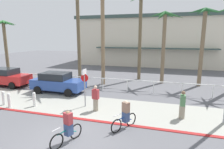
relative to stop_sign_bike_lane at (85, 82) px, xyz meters
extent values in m
plane|color=#5B5B60|center=(0.86, 5.90, -1.68)|extent=(80.00, 80.00, 0.00)
cube|color=#9E9E93|center=(0.86, 0.10, -1.67)|extent=(44.00, 4.00, 0.02)
cube|color=maroon|center=(0.86, -1.90, -1.66)|extent=(44.00, 0.24, 0.03)
cube|color=beige|center=(3.20, 23.87, 2.07)|extent=(25.13, 11.95, 7.50)
cube|color=#384C47|center=(3.20, 23.87, 6.07)|extent=(25.73, 12.55, 0.50)
cube|color=#384C47|center=(3.20, 17.40, 1.32)|extent=(17.59, 1.20, 0.16)
cylinder|color=white|center=(0.86, 4.40, -0.68)|extent=(24.46, 0.08, 0.08)
cylinder|color=white|center=(-11.37, 4.40, -1.18)|extent=(0.08, 0.08, 1.00)
cylinder|color=white|center=(-9.15, 4.40, -1.18)|extent=(0.08, 0.08, 1.00)
cylinder|color=white|center=(-6.92, 4.40, -1.18)|extent=(0.08, 0.08, 1.00)
cylinder|color=white|center=(-4.70, 4.40, -1.18)|extent=(0.08, 0.08, 1.00)
cylinder|color=white|center=(-2.48, 4.40, -1.18)|extent=(0.08, 0.08, 1.00)
cylinder|color=white|center=(-0.25, 4.40, -1.18)|extent=(0.08, 0.08, 1.00)
cylinder|color=white|center=(1.97, 4.40, -1.18)|extent=(0.08, 0.08, 1.00)
cylinder|color=white|center=(4.20, 4.40, -1.18)|extent=(0.08, 0.08, 1.00)
cylinder|color=white|center=(6.42, 4.40, -1.18)|extent=(0.08, 0.08, 1.00)
cylinder|color=white|center=(8.64, 4.40, -1.18)|extent=(0.08, 0.08, 1.00)
cylinder|color=gray|center=(0.00, 0.00, -0.58)|extent=(0.08, 0.08, 2.20)
cube|color=white|center=(0.00, 0.00, 0.70)|extent=(0.04, 0.56, 0.36)
cylinder|color=red|center=(0.00, 0.00, 0.30)|extent=(0.52, 0.03, 0.52)
cylinder|color=white|center=(-5.49, -1.30, -1.25)|extent=(0.20, 0.20, 0.85)
sphere|color=white|center=(-5.49, -1.30, -0.78)|extent=(0.20, 0.20, 0.20)
cylinder|color=white|center=(-3.28, -0.93, -1.25)|extent=(0.20, 0.20, 0.85)
sphere|color=white|center=(-3.28, -0.93, -0.78)|extent=(0.20, 0.20, 0.20)
cylinder|color=white|center=(-4.74, -1.58, -1.25)|extent=(0.20, 0.20, 0.85)
sphere|color=white|center=(-4.74, -1.58, -0.78)|extent=(0.20, 0.20, 0.20)
cylinder|color=brown|center=(-13.18, 6.89, 1.50)|extent=(0.36, 0.36, 6.36)
cone|color=#2D6B33|center=(-12.37, 6.89, 4.43)|extent=(1.71, 0.32, 0.81)
cone|color=#2D6B33|center=(-12.69, 7.30, 4.53)|extent=(1.24, 1.11, 0.62)
cone|color=#2D6B33|center=(-13.04, 7.67, 4.54)|extent=(0.60, 1.67, 0.60)
cone|color=#2D6B33|center=(-13.53, 7.51, 4.54)|extent=(1.02, 1.45, 0.60)
cone|color=#2D6B33|center=(-14.05, 7.21, 4.53)|extent=(1.91, 0.95, 0.63)
cone|color=#2D6B33|center=(-12.66, 6.46, 4.55)|extent=(1.29, 1.16, 0.58)
cylinder|color=brown|center=(-4.02, 7.51, 3.02)|extent=(0.36, 0.36, 9.39)
cylinder|color=#846B4C|center=(-0.82, 6.16, 3.25)|extent=(0.36, 0.36, 9.85)
cylinder|color=brown|center=(2.25, 9.46, 2.73)|extent=(0.36, 0.36, 8.81)
cylinder|color=#756047|center=(4.76, 8.24, 1.77)|extent=(0.36, 0.36, 6.89)
cone|color=#2D6B33|center=(5.57, 8.24, 4.95)|extent=(1.72, 0.32, 0.82)
cone|color=#2D6B33|center=(5.16, 8.94, 5.04)|extent=(1.12, 1.62, 0.66)
cone|color=#2D6B33|center=(4.36, 8.92, 4.94)|extent=(1.12, 1.61, 0.84)
cone|color=#2D6B33|center=(4.00, 8.24, 5.03)|extent=(1.59, 0.32, 0.68)
cone|color=#2D6B33|center=(4.44, 7.68, 4.94)|extent=(0.98, 1.37, 0.83)
cone|color=#2D6B33|center=(5.17, 7.53, 5.03)|extent=(1.13, 1.64, 0.67)
cylinder|color=#756047|center=(8.21, 8.10, 1.84)|extent=(0.36, 0.36, 7.04)
cone|color=#235B2D|center=(8.94, 8.10, 5.21)|extent=(1.53, 0.32, 0.62)
cone|color=#235B2D|center=(8.57, 8.73, 5.14)|extent=(1.06, 1.51, 0.76)
cone|color=#235B2D|center=(7.89, 8.65, 5.21)|extent=(0.95, 1.33, 0.62)
cone|color=#235B2D|center=(7.45, 8.10, 5.22)|extent=(1.57, 0.32, 0.60)
cone|color=#235B2D|center=(7.89, 7.54, 5.15)|extent=(0.97, 1.35, 0.74)
cone|color=#235B2D|center=(8.64, 7.34, 5.09)|extent=(1.20, 1.75, 0.84)
cube|color=red|center=(-9.44, 2.97, -0.95)|extent=(4.40, 1.80, 0.80)
cube|color=#1E2328|center=(-9.69, 2.97, -0.27)|extent=(2.29, 1.58, 0.56)
cylinder|color=black|center=(-8.03, 3.87, -1.35)|extent=(0.66, 0.22, 0.66)
cylinder|color=black|center=(-8.03, 2.07, -1.35)|extent=(0.66, 0.22, 0.66)
cylinder|color=black|center=(-10.85, 3.87, -1.35)|extent=(0.66, 0.22, 0.66)
cube|color=#284793|center=(-3.53, 2.44, -0.95)|extent=(4.40, 1.80, 0.80)
cube|color=#1E2328|center=(-3.78, 2.44, -0.27)|extent=(2.29, 1.58, 0.56)
cylinder|color=black|center=(-2.12, 3.34, -1.35)|extent=(0.66, 0.22, 0.66)
cylinder|color=black|center=(-2.12, 1.54, -1.35)|extent=(0.66, 0.22, 0.66)
cylinder|color=black|center=(-4.94, 3.34, -1.35)|extent=(0.66, 0.22, 0.66)
cylinder|color=black|center=(-4.94, 1.54, -1.35)|extent=(0.66, 0.22, 0.66)
torus|color=black|center=(2.90, -2.80, -1.35)|extent=(0.42, 0.65, 0.72)
torus|color=black|center=(3.47, -1.85, -1.35)|extent=(0.42, 0.65, 0.72)
cylinder|color=#2851A8|center=(3.29, -2.14, -1.20)|extent=(0.40, 0.62, 0.35)
cylinder|color=#2851A8|center=(3.03, -2.59, -1.06)|extent=(0.24, 0.35, 0.07)
cylinder|color=#2851A8|center=(3.25, -2.22, -1.13)|extent=(0.05, 0.05, 0.44)
cylinder|color=silver|center=(2.93, -2.75, -0.80)|extent=(0.29, 0.45, 0.04)
cube|color=#384C7A|center=(3.25, -2.22, -1.07)|extent=(0.40, 0.42, 0.52)
cube|color=#93705B|center=(3.25, -2.22, -0.55)|extent=(0.43, 0.40, 0.52)
sphere|color=beige|center=(3.25, -2.22, -0.32)|extent=(0.22, 0.22, 0.22)
torus|color=black|center=(0.89, -4.85, -1.35)|extent=(0.29, 0.70, 0.72)
torus|color=black|center=(1.25, -3.81, -1.35)|extent=(0.29, 0.70, 0.72)
cylinder|color=#197F7A|center=(1.14, -4.13, -1.20)|extent=(0.27, 0.67, 0.35)
cylinder|color=#197F7A|center=(0.97, -4.62, -1.06)|extent=(0.17, 0.38, 0.07)
cylinder|color=#197F7A|center=(1.11, -4.22, -1.13)|extent=(0.05, 0.05, 0.44)
cylinder|color=silver|center=(0.91, -4.80, -0.80)|extent=(0.19, 0.49, 0.04)
cube|color=#384C7A|center=(1.11, -4.22, -1.07)|extent=(0.37, 0.39, 0.52)
cube|color=#A33338|center=(1.11, -4.22, -0.55)|extent=(0.41, 0.36, 0.52)
sphere|color=brown|center=(1.11, -4.22, -0.32)|extent=(0.22, 0.22, 0.22)
cylinder|color=gray|center=(6.10, -0.20, -1.28)|extent=(0.32, 0.32, 0.79)
cube|color=#4C7F51|center=(6.10, -0.20, -0.58)|extent=(0.26, 0.40, 0.61)
sphere|color=brown|center=(6.10, -0.20, -0.14)|extent=(0.22, 0.22, 0.22)
cylinder|color=gray|center=(0.95, -0.50, -1.28)|extent=(0.35, 0.35, 0.79)
cube|color=#A33338|center=(0.95, -0.50, -0.58)|extent=(0.43, 0.30, 0.61)
sphere|color=beige|center=(0.95, -0.50, -0.13)|extent=(0.22, 0.22, 0.22)
camera|label=1|loc=(5.05, -10.95, 2.90)|focal=29.95mm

